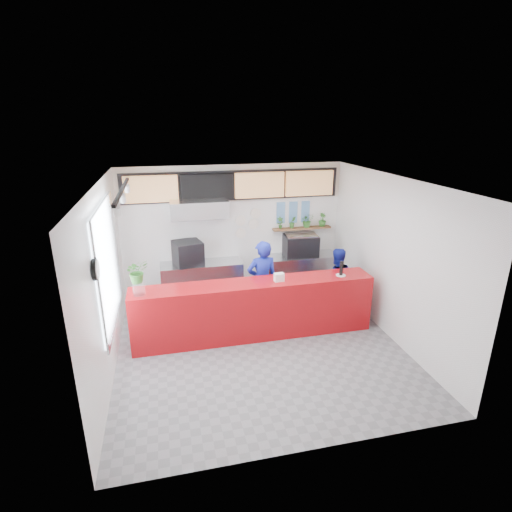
{
  "coord_description": "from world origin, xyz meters",
  "views": [
    {
      "loc": [
        -1.5,
        -6.18,
        3.95
      ],
      "look_at": [
        0.1,
        0.7,
        1.5
      ],
      "focal_mm": 28.0,
      "sensor_mm": 36.0,
      "label": 1
    }
  ],
  "objects_px": {
    "service_counter": "(254,309)",
    "panini_oven": "(188,253)",
    "staff_right": "(336,281)",
    "espresso_machine": "(301,245)",
    "staff_center": "(262,282)",
    "pepper_mill": "(341,268)"
  },
  "relations": [
    {
      "from": "espresso_machine",
      "to": "staff_center",
      "type": "xyz_separation_m",
      "value": [
        -1.22,
        -1.23,
        -0.29
      ]
    },
    {
      "from": "service_counter",
      "to": "staff_right",
      "type": "xyz_separation_m",
      "value": [
        1.88,
        0.58,
        0.17
      ]
    },
    {
      "from": "service_counter",
      "to": "staff_center",
      "type": "distance_m",
      "value": 0.71
    },
    {
      "from": "espresso_machine",
      "to": "pepper_mill",
      "type": "bearing_deg",
      "value": -81.23
    },
    {
      "from": "panini_oven",
      "to": "staff_center",
      "type": "height_order",
      "value": "staff_center"
    },
    {
      "from": "service_counter",
      "to": "pepper_mill",
      "type": "relative_size",
      "value": 16.6
    },
    {
      "from": "service_counter",
      "to": "panini_oven",
      "type": "relative_size",
      "value": 7.85
    },
    {
      "from": "espresso_machine",
      "to": "panini_oven",
      "type": "bearing_deg",
      "value": -176.42
    },
    {
      "from": "pepper_mill",
      "to": "service_counter",
      "type": "bearing_deg",
      "value": 178.08
    },
    {
      "from": "staff_right",
      "to": "espresso_machine",
      "type": "bearing_deg",
      "value": -71.13
    },
    {
      "from": "staff_center",
      "to": "staff_right",
      "type": "relative_size",
      "value": 1.19
    },
    {
      "from": "staff_center",
      "to": "staff_right",
      "type": "distance_m",
      "value": 1.6
    },
    {
      "from": "service_counter",
      "to": "espresso_machine",
      "type": "bearing_deg",
      "value": 49.96
    },
    {
      "from": "panini_oven",
      "to": "pepper_mill",
      "type": "bearing_deg",
      "value": -47.9
    },
    {
      "from": "staff_right",
      "to": "panini_oven",
      "type": "bearing_deg",
      "value": -20.29
    },
    {
      "from": "panini_oven",
      "to": "pepper_mill",
      "type": "distance_m",
      "value": 3.33
    },
    {
      "from": "service_counter",
      "to": "staff_right",
      "type": "distance_m",
      "value": 1.97
    },
    {
      "from": "service_counter",
      "to": "staff_right",
      "type": "relative_size",
      "value": 3.15
    },
    {
      "from": "service_counter",
      "to": "pepper_mill",
      "type": "distance_m",
      "value": 1.82
    },
    {
      "from": "service_counter",
      "to": "espresso_machine",
      "type": "height_order",
      "value": "espresso_machine"
    },
    {
      "from": "staff_right",
      "to": "pepper_mill",
      "type": "xyz_separation_m",
      "value": [
        -0.2,
        -0.63,
        0.54
      ]
    },
    {
      "from": "espresso_machine",
      "to": "pepper_mill",
      "type": "xyz_separation_m",
      "value": [
        0.17,
        -1.86,
        0.11
      ]
    }
  ]
}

